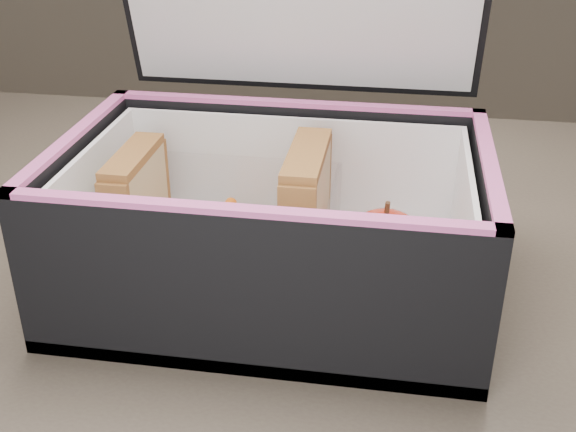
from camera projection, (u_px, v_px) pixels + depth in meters
name	position (u px, v px, depth m)	size (l,w,h in m)	color
kitchen_table	(268.00, 339.00, 0.68)	(1.20, 0.80, 0.75)	brown
lunch_bag	(274.00, 211.00, 0.56)	(0.32, 0.27, 0.32)	black
plastic_tub	(221.00, 229.00, 0.58)	(0.18, 0.13, 0.07)	white
sandwich_left	(138.00, 207.00, 0.58)	(0.02, 0.09, 0.10)	tan
sandwich_right	(306.00, 214.00, 0.56)	(0.03, 0.10, 0.11)	tan
carrot_sticks	(225.00, 250.00, 0.58)	(0.05, 0.13, 0.03)	#E05300
paper_napkin	(380.00, 282.00, 0.57)	(0.07, 0.07, 0.01)	white
red_apple	(384.00, 248.00, 0.55)	(0.08, 0.08, 0.07)	#960E00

